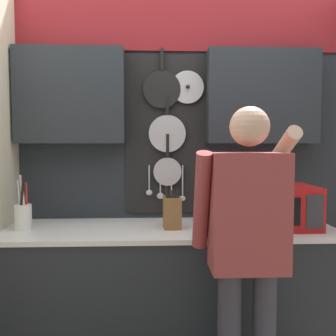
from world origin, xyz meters
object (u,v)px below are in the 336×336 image
Objects in this scene: microwave at (277,206)px; person at (247,237)px; knife_block at (172,212)px; utensil_crock at (23,214)px.

person is (-0.33, -0.53, -0.07)m from microwave.
knife_block is (-0.68, 0.00, -0.03)m from microwave.
knife_block is 0.17× the size of person.
person reaches higher than knife_block.
microwave is at bearing -0.05° from utensil_crock.
microwave is 1.72× the size of knife_block.
microwave is at bearing -0.07° from knife_block.
person reaches higher than utensil_crock.
knife_block is at bearing -0.03° from utensil_crock.
knife_block is 0.95m from utensil_crock.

